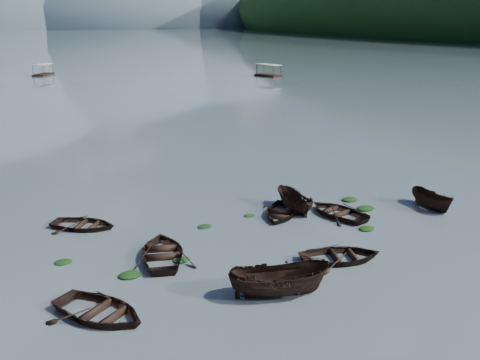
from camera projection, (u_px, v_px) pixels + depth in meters
name	position (u px, v px, depth m)	size (l,w,h in m)	color
ground_plane	(333.00, 278.00, 27.81)	(2400.00, 2400.00, 0.00)	#4D5B61
haze_mtn_c	(99.00, 26.00, 869.85)	(520.00, 520.00, 260.00)	#475666
haze_mtn_d	(203.00, 26.00, 939.32)	(520.00, 520.00, 220.00)	#475666
rowboat_0	(100.00, 317.00, 24.19)	(3.44, 4.82, 1.00)	black
rowboat_1	(163.00, 258.00, 30.16)	(3.59, 5.02, 1.04)	black
rowboat_2	(279.00, 296.00, 26.02)	(1.86, 4.96, 1.91)	black
rowboat_3	(338.00, 215.00, 36.64)	(3.28, 4.59, 0.95)	black
rowboat_4	(341.00, 261.00, 29.80)	(3.27, 4.57, 0.95)	black
rowboat_5	(431.00, 208.00, 38.05)	(1.44, 3.83, 1.48)	black
rowboat_6	(84.00, 228.00, 34.41)	(3.04, 4.26, 0.88)	black
rowboat_7	(280.00, 215.00, 36.61)	(3.11, 4.36, 0.90)	black
rowboat_8	(294.00, 210.00, 37.60)	(1.52, 4.04, 1.56)	black
weed_clump_0	(130.00, 276.00, 28.00)	(1.20, 0.98, 0.26)	black
weed_clump_1	(181.00, 261.00, 29.78)	(1.00, 0.80, 0.22)	black
weed_clump_2	(367.00, 229.00, 34.18)	(1.06, 0.84, 0.23)	black
weed_clump_3	(249.00, 216.00, 36.48)	(0.78, 0.66, 0.17)	black
weed_clump_4	(365.00, 209.00, 37.78)	(1.33, 1.05, 0.27)	black
weed_clump_5	(63.00, 263.00, 29.52)	(0.97, 0.79, 0.21)	black
weed_clump_6	(205.00, 227.00, 34.57)	(0.93, 0.78, 0.19)	black
weed_clump_7	(350.00, 200.00, 39.61)	(1.21, 0.97, 0.26)	black
pontoon_centre	(44.00, 75.00, 126.14)	(2.70, 6.47, 2.48)	black
pontoon_right	(268.00, 76.00, 123.94)	(2.83, 6.80, 2.61)	black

